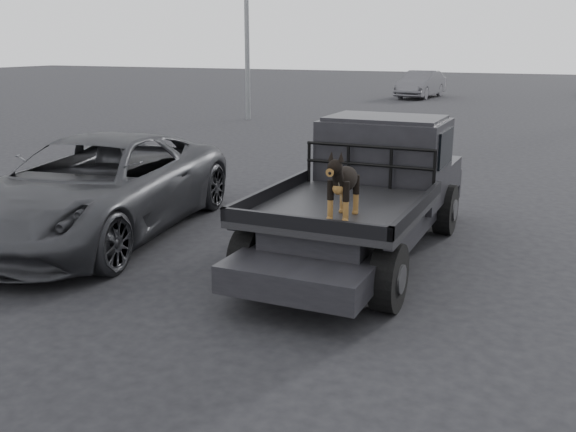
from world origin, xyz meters
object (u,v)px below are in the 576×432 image
at_px(flatbed_ute, 363,223).
at_px(distant_car_a, 421,84).
at_px(parked_suv, 95,187).
at_px(dog, 344,185).

height_order(flatbed_ute, distant_car_a, distant_car_a).
distance_m(parked_suv, distant_car_a, 27.04).
relative_size(flatbed_ute, dog, 7.30).
bearing_deg(flatbed_ute, dog, -81.85).
bearing_deg(dog, parked_suv, 170.00).
bearing_deg(distant_car_a, parked_suv, -82.08).
bearing_deg(dog, distant_car_a, 100.95).
height_order(dog, parked_suv, dog).
relative_size(flatbed_ute, parked_suv, 1.02).
height_order(dog, distant_car_a, dog).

